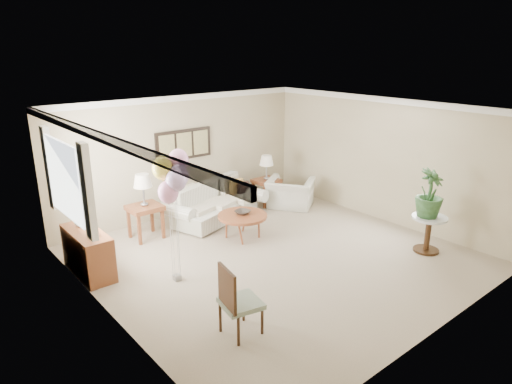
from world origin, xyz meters
TOP-DOWN VIEW (x-y plane):
  - ground_plane at (0.00, 0.00)m, footprint 6.00×6.00m
  - room_shell at (-0.11, 0.09)m, footprint 6.04×6.04m
  - wall_art_triptych at (0.00, 2.96)m, footprint 1.35×0.06m
  - sofa at (0.24, 2.20)m, footprint 2.40×1.36m
  - end_table_left at (-1.37, 2.23)m, footprint 0.61×0.56m
  - end_table_right at (1.74, 2.24)m, footprint 0.56×0.51m
  - lamp_left at (-1.37, 2.23)m, footprint 0.35×0.35m
  - lamp_right at (1.74, 2.24)m, footprint 0.32×0.32m
  - coffee_table at (0.07, 1.03)m, footprint 0.95×0.95m
  - decor_bowl at (0.10, 1.06)m, footprint 0.37×0.37m
  - armchair at (2.04, 1.75)m, footprint 1.30×1.34m
  - side_table at (2.27, -1.59)m, footprint 0.62×0.62m
  - potted_plant at (2.23, -1.56)m, footprint 0.50×0.50m
  - accent_chair at (-1.93, -1.39)m, footprint 0.57×0.57m
  - credenza at (-2.76, 1.50)m, footprint 0.46×1.20m
  - vase_white at (-2.74, 1.23)m, footprint 0.23×0.23m
  - vase_sage at (-2.74, 1.78)m, footprint 0.20×0.20m
  - balloon_cluster at (-1.77, 0.35)m, footprint 0.57×0.52m

SIDE VIEW (x-z plane):
  - ground_plane at x=0.00m, z-range 0.00..0.00m
  - sofa at x=0.24m, z-range -0.08..0.72m
  - armchair at x=2.04m, z-range 0.00..0.66m
  - credenza at x=-2.76m, z-range 0.00..0.74m
  - coffee_table at x=0.07m, z-range 0.20..0.68m
  - side_table at x=2.27m, z-range 0.17..0.84m
  - end_table_right at x=1.74m, z-range 0.21..0.82m
  - accent_chair at x=-1.93m, z-range 0.02..1.01m
  - decor_bowl at x=0.10m, z-range 0.48..0.55m
  - end_table_left at x=-1.37m, z-range 0.23..0.89m
  - vase_white at x=-2.74m, z-range 0.74..0.93m
  - vase_sage at x=-2.74m, z-range 0.74..0.93m
  - lamp_right at x=1.74m, z-range 0.76..1.33m
  - potted_plant at x=2.23m, z-range 0.67..1.54m
  - lamp_left at x=-1.37m, z-range 0.83..1.46m
  - wall_art_triptych at x=0.00m, z-range 1.23..1.88m
  - room_shell at x=-0.11m, z-range 0.33..2.93m
  - balloon_cluster at x=-1.77m, z-range 0.68..2.79m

